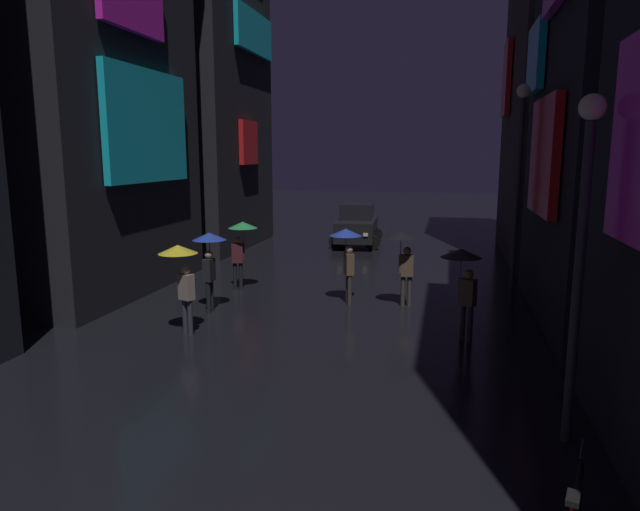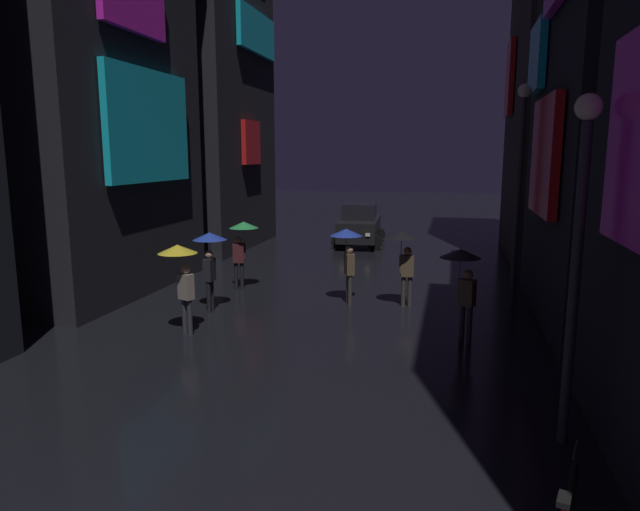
{
  "view_description": "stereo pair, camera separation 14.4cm",
  "coord_description": "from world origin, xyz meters",
  "px_view_note": "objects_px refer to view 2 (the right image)",
  "views": [
    {
      "loc": [
        3.17,
        -2.63,
        4.19
      ],
      "look_at": [
        0.0,
        11.48,
        1.59
      ],
      "focal_mm": 32.0,
      "sensor_mm": 36.0,
      "label": 1
    },
    {
      "loc": [
        3.31,
        -2.6,
        4.19
      ],
      "look_at": [
        0.0,
        11.48,
        1.59
      ],
      "focal_mm": 32.0,
      "sensor_mm": 36.0,
      "label": 2
    }
  ],
  "objects_px": {
    "pedestrian_near_crossing_black": "(403,247)",
    "pedestrian_foreground_right_black": "(463,269)",
    "pedestrian_far_right_green": "(242,236)",
    "streetlamp_right_near": "(579,229)",
    "streetlamp_right_far": "(520,172)",
    "pedestrian_midstreet_centre_blue": "(210,250)",
    "pedestrian_foreground_left_yellow": "(180,264)",
    "pedestrian_midstreet_left_blue": "(347,245)",
    "car_distant": "(360,225)"
  },
  "relations": [
    {
      "from": "pedestrian_midstreet_left_blue",
      "to": "pedestrian_foreground_right_black",
      "type": "bearing_deg",
      "value": -41.44
    },
    {
      "from": "pedestrian_far_right_green",
      "to": "pedestrian_foreground_left_yellow",
      "type": "relative_size",
      "value": 1.0
    },
    {
      "from": "pedestrian_far_right_green",
      "to": "streetlamp_right_far",
      "type": "height_order",
      "value": "streetlamp_right_far"
    },
    {
      "from": "pedestrian_foreground_right_black",
      "to": "pedestrian_foreground_left_yellow",
      "type": "height_order",
      "value": "same"
    },
    {
      "from": "pedestrian_far_right_green",
      "to": "pedestrian_foreground_right_black",
      "type": "bearing_deg",
      "value": -29.23
    },
    {
      "from": "pedestrian_foreground_right_black",
      "to": "streetlamp_right_far",
      "type": "xyz_separation_m",
      "value": [
        1.45,
        3.55,
        2.03
      ]
    },
    {
      "from": "pedestrian_near_crossing_black",
      "to": "pedestrian_foreground_right_black",
      "type": "distance_m",
      "value": 3.12
    },
    {
      "from": "pedestrian_midstreet_centre_blue",
      "to": "streetlamp_right_near",
      "type": "xyz_separation_m",
      "value": [
        7.96,
        -5.45,
        1.49
      ]
    },
    {
      "from": "pedestrian_midstreet_centre_blue",
      "to": "car_distant",
      "type": "xyz_separation_m",
      "value": [
        2.07,
        12.01,
        -0.74
      ]
    },
    {
      "from": "pedestrian_far_right_green",
      "to": "streetlamp_right_near",
      "type": "xyz_separation_m",
      "value": [
        8.01,
        -7.98,
        1.49
      ]
    },
    {
      "from": "pedestrian_midstreet_centre_blue",
      "to": "car_distant",
      "type": "bearing_deg",
      "value": 80.22
    },
    {
      "from": "pedestrian_midstreet_centre_blue",
      "to": "car_distant",
      "type": "height_order",
      "value": "pedestrian_midstreet_centre_blue"
    },
    {
      "from": "pedestrian_far_right_green",
      "to": "car_distant",
      "type": "height_order",
      "value": "pedestrian_far_right_green"
    },
    {
      "from": "pedestrian_midstreet_centre_blue",
      "to": "pedestrian_near_crossing_black",
      "type": "bearing_deg",
      "value": 17.49
    },
    {
      "from": "car_distant",
      "to": "streetlamp_right_far",
      "type": "bearing_deg",
      "value": -58.48
    },
    {
      "from": "pedestrian_far_right_green",
      "to": "car_distant",
      "type": "distance_m",
      "value": 9.74
    },
    {
      "from": "pedestrian_midstreet_left_blue",
      "to": "pedestrian_foreground_left_yellow",
      "type": "bearing_deg",
      "value": -131.8
    },
    {
      "from": "pedestrian_foreground_left_yellow",
      "to": "streetlamp_right_near",
      "type": "height_order",
      "value": "streetlamp_right_near"
    },
    {
      "from": "pedestrian_foreground_left_yellow",
      "to": "car_distant",
      "type": "bearing_deg",
      "value": 82.34
    },
    {
      "from": "pedestrian_foreground_left_yellow",
      "to": "car_distant",
      "type": "height_order",
      "value": "pedestrian_foreground_left_yellow"
    },
    {
      "from": "pedestrian_far_right_green",
      "to": "streetlamp_right_far",
      "type": "bearing_deg",
      "value": -0.87
    },
    {
      "from": "pedestrian_midstreet_centre_blue",
      "to": "pedestrian_foreground_left_yellow",
      "type": "relative_size",
      "value": 1.0
    },
    {
      "from": "pedestrian_foreground_right_black",
      "to": "streetlamp_right_near",
      "type": "height_order",
      "value": "streetlamp_right_near"
    },
    {
      "from": "pedestrian_near_crossing_black",
      "to": "pedestrian_far_right_green",
      "type": "xyz_separation_m",
      "value": [
        -5.03,
        0.96,
        0.0
      ]
    },
    {
      "from": "pedestrian_far_right_green",
      "to": "pedestrian_midstreet_left_blue",
      "type": "height_order",
      "value": "same"
    },
    {
      "from": "pedestrian_near_crossing_black",
      "to": "pedestrian_midstreet_left_blue",
      "type": "bearing_deg",
      "value": 179.33
    },
    {
      "from": "pedestrian_foreground_right_black",
      "to": "pedestrian_far_right_green",
      "type": "xyz_separation_m",
      "value": [
        -6.57,
        3.67,
        0.0
      ]
    },
    {
      "from": "pedestrian_far_right_green",
      "to": "pedestrian_foreground_left_yellow",
      "type": "xyz_separation_m",
      "value": [
        0.23,
        -4.57,
        0.0
      ]
    },
    {
      "from": "streetlamp_right_near",
      "to": "pedestrian_midstreet_left_blue",
      "type": "bearing_deg",
      "value": 122.83
    },
    {
      "from": "pedestrian_near_crossing_black",
      "to": "car_distant",
      "type": "relative_size",
      "value": 0.5
    },
    {
      "from": "pedestrian_far_right_green",
      "to": "streetlamp_right_far",
      "type": "xyz_separation_m",
      "value": [
        8.01,
        -0.12,
        2.03
      ]
    },
    {
      "from": "pedestrian_foreground_left_yellow",
      "to": "streetlamp_right_far",
      "type": "xyz_separation_m",
      "value": [
        7.78,
        4.44,
        2.03
      ]
    },
    {
      "from": "pedestrian_midstreet_left_blue",
      "to": "streetlamp_right_far",
      "type": "relative_size",
      "value": 0.35
    },
    {
      "from": "pedestrian_midstreet_left_blue",
      "to": "car_distant",
      "type": "height_order",
      "value": "pedestrian_midstreet_left_blue"
    },
    {
      "from": "pedestrian_foreground_right_black",
      "to": "streetlamp_right_far",
      "type": "height_order",
      "value": "streetlamp_right_far"
    },
    {
      "from": "pedestrian_far_right_green",
      "to": "pedestrian_midstreet_centre_blue",
      "type": "bearing_deg",
      "value": -88.84
    },
    {
      "from": "pedestrian_midstreet_centre_blue",
      "to": "streetlamp_right_near",
      "type": "height_order",
      "value": "streetlamp_right_near"
    },
    {
      "from": "pedestrian_midstreet_centre_blue",
      "to": "pedestrian_near_crossing_black",
      "type": "xyz_separation_m",
      "value": [
        4.98,
        1.57,
        0.0
      ]
    },
    {
      "from": "streetlamp_right_far",
      "to": "pedestrian_foreground_right_black",
      "type": "bearing_deg",
      "value": -112.14
    },
    {
      "from": "pedestrian_near_crossing_black",
      "to": "streetlamp_right_far",
      "type": "relative_size",
      "value": 0.35
    },
    {
      "from": "pedestrian_foreground_right_black",
      "to": "streetlamp_right_near",
      "type": "bearing_deg",
      "value": -71.44
    },
    {
      "from": "pedestrian_foreground_right_black",
      "to": "pedestrian_far_right_green",
      "type": "height_order",
      "value": "same"
    },
    {
      "from": "pedestrian_foreground_right_black",
      "to": "car_distant",
      "type": "distance_m",
      "value": 13.91
    },
    {
      "from": "pedestrian_midstreet_left_blue",
      "to": "car_distant",
      "type": "xyz_separation_m",
      "value": [
        -1.35,
        10.42,
        -0.74
      ]
    },
    {
      "from": "pedestrian_midstreet_centre_blue",
      "to": "pedestrian_foreground_right_black",
      "type": "relative_size",
      "value": 1.0
    },
    {
      "from": "streetlamp_right_far",
      "to": "pedestrian_foreground_left_yellow",
      "type": "bearing_deg",
      "value": -150.27
    },
    {
      "from": "pedestrian_foreground_right_black",
      "to": "pedestrian_far_right_green",
      "type": "relative_size",
      "value": 1.0
    },
    {
      "from": "pedestrian_near_crossing_black",
      "to": "pedestrian_foreground_right_black",
      "type": "xyz_separation_m",
      "value": [
        1.54,
        -2.71,
        0.0
      ]
    },
    {
      "from": "pedestrian_near_crossing_black",
      "to": "pedestrian_foreground_right_black",
      "type": "bearing_deg",
      "value": -60.47
    },
    {
      "from": "streetlamp_right_near",
      "to": "pedestrian_near_crossing_black",
      "type": "bearing_deg",
      "value": 113.02
    }
  ]
}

